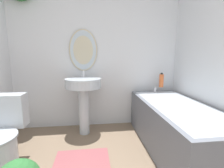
# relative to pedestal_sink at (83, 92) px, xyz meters

# --- Properties ---
(wall_back) EXTENTS (2.69, 0.31, 2.40)m
(wall_back) POSITION_rel_pedestal_sink_xyz_m (0.13, 0.31, 0.64)
(wall_back) COLOR silver
(wall_back) RESTS_ON ground_plane
(pedestal_sink) EXTENTS (0.51, 0.51, 0.92)m
(pedestal_sink) POSITION_rel_pedestal_sink_xyz_m (0.00, 0.00, 0.00)
(pedestal_sink) COLOR silver
(pedestal_sink) RESTS_ON ground_plane
(bathtub) EXTENTS (0.71, 1.62, 0.64)m
(bathtub) POSITION_rel_pedestal_sink_xyz_m (1.12, -0.57, -0.33)
(bathtub) COLOR slate
(bathtub) RESTS_ON ground_plane
(shampoo_bottle) EXTENTS (0.07, 0.07, 0.23)m
(shampoo_bottle) POSITION_rel_pedestal_sink_xyz_m (1.23, 0.16, 0.12)
(shampoo_bottle) COLOR #DB6633
(shampoo_bottle) RESTS_ON bathtub
(bath_mat) EXTENTS (0.59, 0.38, 0.02)m
(bath_mat) POSITION_rel_pedestal_sink_xyz_m (0.00, -0.66, -0.61)
(bath_mat) COLOR #934C51
(bath_mat) RESTS_ON ground_plane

